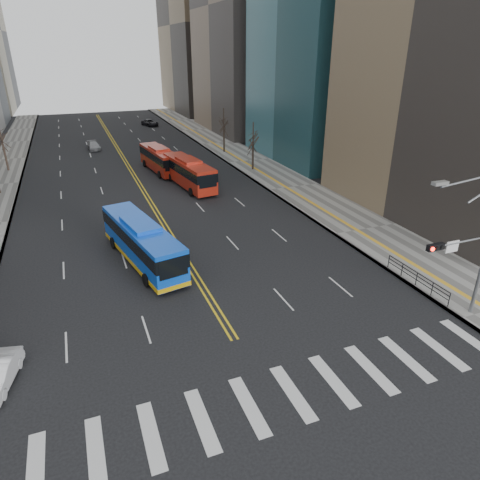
% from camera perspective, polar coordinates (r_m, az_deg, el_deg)
% --- Properties ---
extents(ground, '(220.00, 220.00, 0.00)m').
position_cam_1_polar(ground, '(22.46, 4.18, -20.40)').
color(ground, black).
extents(sidewalk_right, '(7.00, 130.00, 0.15)m').
position_cam_1_polar(sidewalk_right, '(66.11, 1.19, 10.52)').
color(sidewalk_right, slate).
rests_on(sidewalk_right, ground).
extents(crosswalk, '(26.70, 4.00, 0.01)m').
position_cam_1_polar(crosswalk, '(22.45, 4.18, -20.39)').
color(crosswalk, silver).
rests_on(crosswalk, ground).
extents(centerline, '(0.55, 100.00, 0.01)m').
position_cam_1_polar(centerline, '(71.40, -15.37, 10.65)').
color(centerline, gold).
rests_on(centerline, ground).
extents(signal_mast, '(5.37, 0.37, 9.39)m').
position_cam_1_polar(signal_mast, '(28.72, 28.30, -1.14)').
color(signal_mast, slate).
rests_on(signal_mast, ground).
extents(pedestrian_railing, '(0.06, 6.06, 1.02)m').
position_cam_1_polar(pedestrian_railing, '(33.14, 22.51, -4.56)').
color(pedestrian_railing, black).
rests_on(pedestrian_railing, sidewalk_right).
extents(street_trees, '(35.20, 47.20, 7.60)m').
position_cam_1_polar(street_trees, '(50.01, -21.18, 10.06)').
color(street_trees, '#2C221B').
rests_on(street_trees, ground).
extents(blue_bus, '(4.81, 12.22, 3.48)m').
position_cam_1_polar(blue_bus, '(34.62, -12.94, -0.14)').
color(blue_bus, blue).
rests_on(blue_bus, ground).
extents(red_bus_near, '(3.96, 11.37, 3.53)m').
position_cam_1_polar(red_bus_near, '(53.33, -6.83, 9.08)').
color(red_bus_near, '#A92112').
rests_on(red_bus_near, ground).
extents(red_bus_far, '(3.69, 10.85, 3.39)m').
position_cam_1_polar(red_bus_far, '(61.08, -10.69, 10.71)').
color(red_bus_far, '#A92112').
rests_on(red_bus_far, ground).
extents(car_dark_mid, '(2.36, 4.76, 1.56)m').
position_cam_1_polar(car_dark_mid, '(55.89, -4.32, 8.63)').
color(car_dark_mid, black).
rests_on(car_dark_mid, ground).
extents(car_silver, '(2.16, 4.60, 1.30)m').
position_cam_1_polar(car_silver, '(77.91, -18.93, 11.79)').
color(car_silver, '#939498').
rests_on(car_silver, ground).
extents(car_dark_far, '(3.48, 5.34, 1.37)m').
position_cam_1_polar(car_dark_far, '(99.84, -11.93, 15.06)').
color(car_dark_far, black).
rests_on(car_dark_far, ground).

